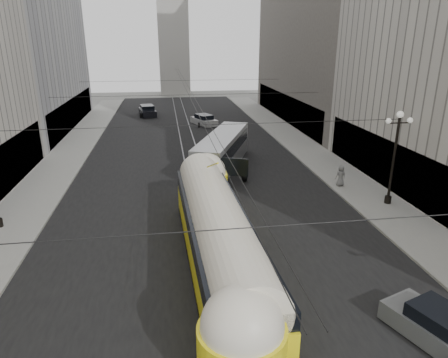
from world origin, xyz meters
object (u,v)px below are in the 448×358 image
object	(u,v)px
city_bus	(222,150)
streetcar	(218,233)
sedan_grey	(444,331)
pedestrian_sidewalk_right	(341,176)

from	to	relation	value
city_bus	streetcar	bearing A→B (deg)	-99.00
city_bus	sedan_grey	distance (m)	23.58
city_bus	pedestrian_sidewalk_right	distance (m)	10.48
sedan_grey	pedestrian_sidewalk_right	world-z (taller)	pedestrian_sidewalk_right
streetcar	sedan_grey	bearing A→B (deg)	-40.92
pedestrian_sidewalk_right	streetcar	bearing A→B (deg)	37.71
city_bus	sedan_grey	bearing A→B (deg)	-77.78
city_bus	sedan_grey	size ratio (longest dim) A/B	2.53
streetcar	pedestrian_sidewalk_right	distance (m)	14.83
streetcar	pedestrian_sidewalk_right	bearing A→B (deg)	42.73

